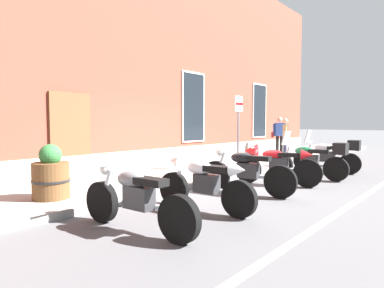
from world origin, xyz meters
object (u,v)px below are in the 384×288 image
object	(u,v)px
motorcycle_silver_touring	(330,155)
motorcycle_red_sport	(274,163)
motorcycle_white_sport	(201,179)
pedestrian_tan_coat	(285,136)
pedestrian_blue_top	(279,134)
motorcycle_grey_naked	(136,199)
barrel_planter	(51,176)
motorcycle_black_naked	(246,172)
motorcycle_green_touring	(312,159)
parking_sign	(238,122)

from	to	relation	value
motorcycle_silver_touring	motorcycle_red_sport	bearing A→B (deg)	172.58
motorcycle_white_sport	pedestrian_tan_coat	distance (m)	8.62
pedestrian_tan_coat	motorcycle_white_sport	bearing A→B (deg)	-164.62
pedestrian_tan_coat	pedestrian_blue_top	bearing A→B (deg)	38.53
pedestrian_tan_coat	motorcycle_grey_naked	bearing A→B (deg)	-166.75
motorcycle_red_sport	motorcycle_silver_touring	bearing A→B (deg)	-7.42
motorcycle_red_sport	motorcycle_silver_touring	xyz separation A→B (m)	(2.97, -0.39, -0.00)
motorcycle_white_sport	pedestrian_tan_coat	world-z (taller)	pedestrian_tan_coat
pedestrian_tan_coat	pedestrian_blue_top	size ratio (longest dim) A/B	0.95
motorcycle_grey_naked	barrel_planter	size ratio (longest dim) A/B	2.16
motorcycle_grey_naked	motorcycle_red_sport	distance (m)	4.54
motorcycle_black_naked	motorcycle_green_touring	distance (m)	2.87
motorcycle_black_naked	pedestrian_blue_top	size ratio (longest dim) A/B	1.31
pedestrian_blue_top	parking_sign	world-z (taller)	parking_sign
motorcycle_grey_naked	pedestrian_blue_top	bearing A→B (deg)	15.61
motorcycle_black_naked	motorcycle_red_sport	distance (m)	1.39
pedestrian_blue_top	motorcycle_white_sport	bearing A→B (deg)	-162.13
motorcycle_red_sport	parking_sign	distance (m)	2.00
motorcycle_silver_touring	motorcycle_grey_naked	bearing A→B (deg)	178.32
motorcycle_red_sport	motorcycle_green_touring	size ratio (longest dim) A/B	0.98
motorcycle_black_naked	pedestrian_tan_coat	bearing A→B (deg)	18.17
motorcycle_black_naked	pedestrian_tan_coat	xyz separation A→B (m)	(6.64, 2.18, 0.53)
motorcycle_grey_naked	pedestrian_blue_top	xyz separation A→B (m)	(10.61, 2.96, 0.60)
motorcycle_silver_touring	barrel_planter	world-z (taller)	motorcycle_silver_touring
motorcycle_silver_touring	motorcycle_black_naked	bearing A→B (deg)	175.48
pedestrian_tan_coat	barrel_planter	xyz separation A→B (m)	(-9.86, -0.00, -0.46)
pedestrian_tan_coat	motorcycle_black_naked	bearing A→B (deg)	-161.83
motorcycle_black_naked	pedestrian_blue_top	bearing A→B (deg)	20.82
motorcycle_black_naked	parking_sign	xyz separation A→B (m)	(2.16, 1.58, 1.09)
motorcycle_green_touring	pedestrian_blue_top	distance (m)	5.64
pedestrian_tan_coat	barrel_planter	world-z (taller)	pedestrian_tan_coat
motorcycle_green_touring	motorcycle_silver_touring	bearing A→B (deg)	0.56
motorcycle_red_sport	pedestrian_blue_top	size ratio (longest dim) A/B	1.28
motorcycle_grey_naked	motorcycle_green_touring	bearing A→B (deg)	-2.25
pedestrian_tan_coat	barrel_planter	distance (m)	9.87
pedestrian_blue_top	motorcycle_black_naked	bearing A→B (deg)	-159.18
parking_sign	barrel_planter	xyz separation A→B (m)	(-5.39, 0.60, -1.02)
motorcycle_green_touring	motorcycle_white_sport	bearing A→B (deg)	176.78
motorcycle_white_sport	pedestrian_blue_top	world-z (taller)	pedestrian_blue_top
motorcycle_grey_naked	motorcycle_black_naked	world-z (taller)	motorcycle_black_naked
parking_sign	barrel_planter	size ratio (longest dim) A/B	2.18
motorcycle_green_touring	barrel_planter	xyz separation A→B (m)	(-6.07, 2.54, 0.01)
motorcycle_white_sport	motorcycle_green_touring	xyz separation A→B (m)	(4.52, -0.25, -0.01)
parking_sign	barrel_planter	bearing A→B (deg)	173.64
motorcycle_red_sport	barrel_planter	distance (m)	5.09
pedestrian_tan_coat	motorcycle_green_touring	bearing A→B (deg)	-146.17
motorcycle_silver_touring	pedestrian_blue_top	distance (m)	4.48
motorcycle_red_sport	motorcycle_silver_touring	size ratio (longest dim) A/B	1.05
motorcycle_white_sport	motorcycle_black_naked	xyz separation A→B (m)	(1.67, 0.11, -0.06)
pedestrian_blue_top	motorcycle_green_touring	bearing A→B (deg)	-145.28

